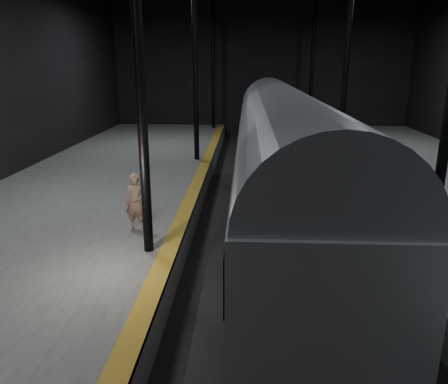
{
  "coord_description": "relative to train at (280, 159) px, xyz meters",
  "views": [
    {
      "loc": [
        -1.15,
        -15.03,
        5.97
      ],
      "look_at": [
        -1.84,
        -1.58,
        2.0
      ],
      "focal_mm": 35.0,
      "sensor_mm": 36.0,
      "label": 1
    }
  ],
  "objects": [
    {
      "name": "ground",
      "position": [
        0.0,
        0.51,
        -2.86
      ],
      "size": [
        44.0,
        44.0,
        0.0
      ],
      "primitive_type": "plane",
      "color": "black",
      "rests_on": "ground"
    },
    {
      "name": "tactile_strip",
      "position": [
        -3.25,
        0.51,
        -1.86
      ],
      "size": [
        0.5,
        43.8,
        0.01
      ],
      "primitive_type": "cube",
      "color": "brown",
      "rests_on": "platform_left"
    },
    {
      "name": "platform_left",
      "position": [
        -7.5,
        0.51,
        -2.36
      ],
      "size": [
        9.0,
        43.8,
        1.0
      ],
      "primitive_type": "cube",
      "color": "#4B4C49",
      "rests_on": "ground"
    },
    {
      "name": "train",
      "position": [
        0.0,
        0.0,
        0.0
      ],
      "size": [
        2.88,
        19.21,
        5.14
      ],
      "color": "#9B9EA2",
      "rests_on": "ground"
    },
    {
      "name": "woman",
      "position": [
        -4.49,
        -2.0,
        -0.96
      ],
      "size": [
        0.68,
        0.47,
        1.81
      ],
      "primitive_type": "imported",
      "rotation": [
        0.0,
        0.0,
        -0.05
      ],
      "color": "#8C6A56",
      "rests_on": "platform_left"
    },
    {
      "name": "track",
      "position": [
        0.0,
        0.51,
        -2.8
      ],
      "size": [
        2.4,
        43.0,
        0.24
      ],
      "color": "#3F3328",
      "rests_on": "ground"
    }
  ]
}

